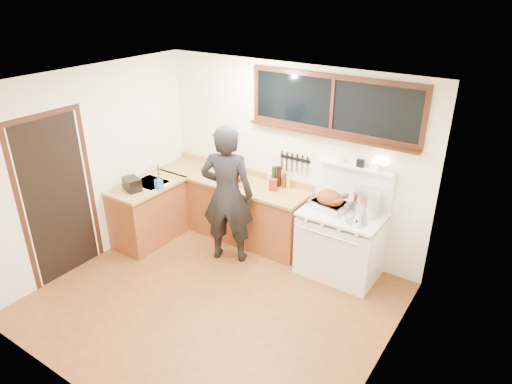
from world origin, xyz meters
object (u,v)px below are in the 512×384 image
Objects in this scene: cutting_board at (237,179)px; roast_turkey at (330,201)px; vintage_stove at (341,242)px; man at (227,195)px.

cutting_board is 0.71× the size of roast_turkey.
vintage_stove is 4.45× the size of cutting_board.
roast_turkey reaches higher than cutting_board.
man is at bearing -66.88° from cutting_board.
vintage_stove is 0.82× the size of man.
cutting_board is at bearing 179.12° from roast_turkey.
roast_turkey is (1.24, 0.51, 0.04)m from man.
man is 5.40× the size of cutting_board.
roast_turkey is at bearing 22.59° from man.
roast_turkey is (1.47, -0.02, 0.05)m from cutting_board.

